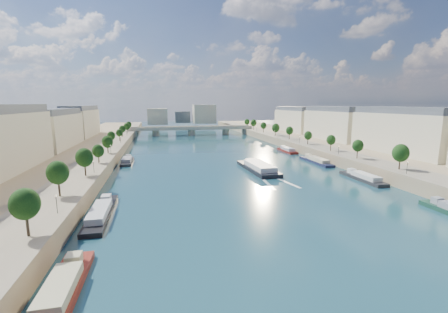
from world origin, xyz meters
name	(u,v)px	position (x,y,z in m)	size (l,w,h in m)	color
ground	(223,164)	(0.00, 100.00, 0.00)	(700.00, 700.00, 0.00)	#0C3037
quay_left	(60,165)	(-72.00, 100.00, 2.50)	(44.00, 520.00, 5.00)	#9E8460
quay_right	(354,153)	(72.00, 100.00, 2.50)	(44.00, 520.00, 5.00)	#9E8460
pave_left	(97,158)	(-57.00, 100.00, 5.05)	(14.00, 520.00, 0.10)	gray
pave_right	(329,150)	(57.00, 100.00, 5.05)	(14.00, 520.00, 0.10)	gray
trees_left	(102,145)	(-55.00, 102.00, 10.48)	(4.80, 268.80, 8.26)	#382B1E
trees_right	(317,137)	(55.00, 110.00, 10.48)	(4.80, 268.80, 8.26)	#382B1E
lamps_left	(103,155)	(-52.50, 90.00, 7.78)	(0.36, 200.36, 4.28)	black
lamps_right	(317,143)	(52.50, 105.00, 7.78)	(0.36, 200.36, 4.28)	black
buildings_left	(34,131)	(-85.00, 112.00, 16.45)	(16.00, 226.00, 23.20)	beige
buildings_right	(363,125)	(85.00, 112.00, 16.45)	(16.00, 226.00, 23.20)	beige
skyline	(186,115)	(3.19, 319.52, 14.66)	(79.00, 42.00, 22.00)	beige
bridge	(192,130)	(0.00, 234.84, 5.08)	(112.00, 12.00, 8.15)	#C1B79E
tour_barge	(258,168)	(11.76, 81.96, 1.25)	(10.58, 31.72, 4.25)	black
wake	(272,180)	(11.76, 65.45, 0.02)	(10.75, 26.02, 0.04)	silver
moored_barges_left	(96,223)	(-45.50, 33.23, 0.84)	(5.00, 157.66, 3.60)	#1C243E
moored_barges_right	(362,178)	(45.50, 58.15, 0.84)	(5.00, 159.45, 3.60)	black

